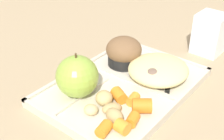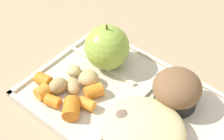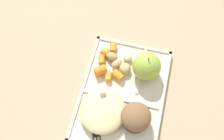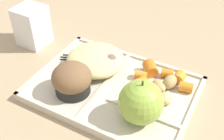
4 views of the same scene
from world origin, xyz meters
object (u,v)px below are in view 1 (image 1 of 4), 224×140
at_px(green_apple, 77,76).
at_px(plastic_fork, 171,73).
at_px(lunch_tray, 124,87).
at_px(milk_carton, 210,34).
at_px(bran_muffin, 124,52).

xyz_separation_m(green_apple, plastic_fork, (0.18, -0.11, -0.04)).
distance_m(lunch_tray, milk_carton, 0.28).
bearing_deg(green_apple, lunch_tray, -31.61).
xyz_separation_m(lunch_tray, bran_muffin, (0.07, 0.05, 0.04)).
xyz_separation_m(bran_muffin, plastic_fork, (0.03, -0.11, -0.03)).
bearing_deg(bran_muffin, plastic_fork, -73.50).
bearing_deg(bran_muffin, milk_carton, -29.92).
bearing_deg(green_apple, bran_muffin, -0.00).
xyz_separation_m(plastic_fork, milk_carton, (0.17, -0.01, 0.04)).
bearing_deg(plastic_fork, bran_muffin, 106.50).
distance_m(green_apple, plastic_fork, 0.22).
distance_m(green_apple, milk_carton, 0.37).
bearing_deg(plastic_fork, lunch_tray, 150.52).
bearing_deg(lunch_tray, milk_carton, -13.73).
distance_m(lunch_tray, bran_muffin, 0.09).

